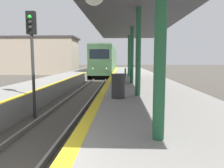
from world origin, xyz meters
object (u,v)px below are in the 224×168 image
signal_near (32,44)px  train (106,60)px  trash_bin (118,86)px  bench (123,75)px

signal_near → train: bearing=87.8°
signal_near → trash_bin: bearing=-7.2°
train → trash_bin: size_ratio=25.64×
trash_bin → bench: trash_bin is taller
train → signal_near: bearing=-92.2°
bench → train: bearing=96.5°
train → trash_bin: bearing=-85.3°
signal_near → trash_bin: 3.86m
signal_near → trash_bin: (3.48, -0.44, -1.62)m
signal_near → bench: 6.71m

